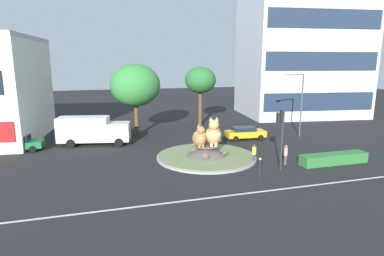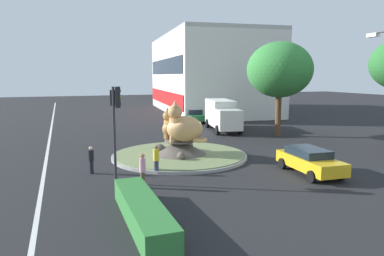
{
  "view_description": "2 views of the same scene",
  "coord_description": "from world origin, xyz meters",
  "views": [
    {
      "loc": [
        -9.05,
        -26.77,
        8.65
      ],
      "look_at": [
        -1.02,
        1.24,
        2.62
      ],
      "focal_mm": 29.68,
      "sensor_mm": 36.0,
      "label": 1
    },
    {
      "loc": [
        22.89,
        -7.42,
        5.51
      ],
      "look_at": [
        0.3,
        0.8,
        2.0
      ],
      "focal_mm": 33.71,
      "sensor_mm": 36.0,
      "label": 2
    }
  ],
  "objects": [
    {
      "name": "delivery_box_truck",
      "position": [
        -10.16,
        7.85,
        1.62
      ],
      "size": [
        7.71,
        3.65,
        3.02
      ],
      "rotation": [
        0.0,
        0.0,
        -0.2
      ],
      "color": "silver",
      "rests_on": "ground"
    },
    {
      "name": "sedan_on_far_lane",
      "position": [
        -17.39,
        7.38,
        0.8
      ],
      "size": [
        4.85,
        2.28,
        1.53
      ],
      "rotation": [
        0.0,
        0.0,
        -0.06
      ],
      "color": "#1E6B38",
      "rests_on": "ground"
    },
    {
      "name": "streetlight_arm",
      "position": [
        13.06,
        5.06,
        4.36
      ],
      "size": [
        2.79,
        0.26,
        7.38
      ],
      "rotation": [
        0.0,
        0.0,
        3.17
      ],
      "color": "#4C4C51",
      "rests_on": "ground"
    },
    {
      "name": "cat_statue_calico",
      "position": [
        0.7,
        0.02,
        2.17
      ],
      "size": [
        2.41,
        2.85,
        2.73
      ],
      "rotation": [
        0.0,
        0.0,
        -1.87
      ],
      "color": "tan",
      "rests_on": "roundabout_island"
    },
    {
      "name": "cat_statue_tabby",
      "position": [
        -0.72,
        -0.16,
        1.97
      ],
      "size": [
        1.37,
        2.18,
        2.17
      ],
      "rotation": [
        0.0,
        0.0,
        -1.57
      ],
      "color": "#9E703D",
      "rests_on": "roundabout_island"
    },
    {
      "name": "pedestrian_pink_shirt",
      "position": [
        5.9,
        -3.83,
        0.94
      ],
      "size": [
        0.3,
        0.3,
        1.74
      ],
      "rotation": [
        0.0,
        0.0,
        3.43
      ],
      "color": "brown",
      "rests_on": "ground"
    },
    {
      "name": "clipped_hedge_strip",
      "position": [
        10.09,
        -4.75,
        0.45
      ],
      "size": [
        6.23,
        1.2,
        0.9
      ],
      "primitive_type": "cube",
      "color": "#2D7033",
      "rests_on": "ground"
    },
    {
      "name": "pedestrian_yellow_shirt",
      "position": [
        3.56,
        -2.54,
        0.85
      ],
      "size": [
        0.36,
        0.36,
        1.62
      ],
      "rotation": [
        0.0,
        0.0,
        4.51
      ],
      "color": "#33384C",
      "rests_on": "ground"
    },
    {
      "name": "ground_plane",
      "position": [
        0.0,
        0.0,
        0.0
      ],
      "size": [
        160.0,
        160.0,
        0.0
      ],
      "primitive_type": "plane",
      "color": "black"
    },
    {
      "name": "broadleaf_tree_behind_island",
      "position": [
        -5.12,
        11.14,
        6.01
      ],
      "size": [
        5.86,
        5.86,
        8.52
      ],
      "color": "brown",
      "rests_on": "ground"
    },
    {
      "name": "lane_centreline",
      "position": [
        0.0,
        -8.54,
        0.0
      ],
      "size": [
        112.0,
        0.2,
        0.01
      ],
      "primitive_type": "cube",
      "color": "silver",
      "rests_on": "ground"
    },
    {
      "name": "second_tree_near_tower",
      "position": [
        4.09,
        14.9,
        6.22
      ],
      "size": [
        4.22,
        4.22,
        8.09
      ],
      "color": "brown",
      "rests_on": "ground"
    },
    {
      "name": "traffic_light_mast",
      "position": [
        4.65,
        -4.88,
        3.64
      ],
      "size": [
        0.74,
        0.5,
        4.96
      ],
      "rotation": [
        0.0,
        0.0,
        1.5
      ],
      "color": "#2D2D33",
      "rests_on": "ground"
    },
    {
      "name": "office_tower",
      "position": [
        22.9,
        19.64,
        17.65
      ],
      "size": [
        19.96,
        15.67,
        35.31
      ],
      "rotation": [
        0.0,
        0.0,
        -0.13
      ],
      "color": "silver",
      "rests_on": "ground"
    },
    {
      "name": "pedestrian_black_shirt",
      "position": [
        2.3,
        -6.0,
        0.83
      ],
      "size": [
        0.32,
        0.32,
        1.57
      ],
      "rotation": [
        0.0,
        0.0,
        0.71
      ],
      "color": "black",
      "rests_on": "ground"
    },
    {
      "name": "roundabout_island",
      "position": [
        -0.01,
        -0.01,
        0.36
      ],
      "size": [
        9.17,
        9.17,
        1.18
      ],
      "color": "gray",
      "rests_on": "ground"
    },
    {
      "name": "hatchback_near_shophouse",
      "position": [
        6.55,
        5.59,
        0.77
      ],
      "size": [
        4.57,
        2.23,
        1.44
      ],
      "rotation": [
        0.0,
        0.0,
        -0.07
      ],
      "color": "gold",
      "rests_on": "ground"
    }
  ]
}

